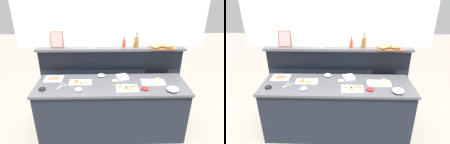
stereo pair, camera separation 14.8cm
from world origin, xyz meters
TOP-DOWN VIEW (x-y plane):
  - ground_plane at (0.00, 0.60)m, footprint 12.00×12.00m
  - buffet_counter at (0.00, 0.00)m, footprint 2.26×0.70m
  - back_ledge_unit at (0.00, 0.53)m, footprint 2.42×0.22m
  - upper_wall_panel at (0.00, 0.55)m, footprint 3.02×0.08m
  - sandwich_platter_front at (0.65, 0.03)m, footprint 0.35×0.20m
  - sandwich_platter_rear at (0.23, -0.14)m, footprint 0.31×0.21m
  - sandwich_platter_side at (-0.47, 0.05)m, footprint 0.33×0.17m
  - cold_cuts_platter at (-0.90, 0.19)m, footprint 0.28×0.22m
  - glass_bowl_large at (0.85, -0.23)m, footprint 0.17×0.17m
  - glass_bowl_medium at (-0.16, 0.25)m, footprint 0.12×0.12m
  - condiment_bowl_cream at (-0.47, -0.19)m, footprint 0.10×0.10m
  - condiment_bowl_teal at (-0.99, -0.15)m, footprint 0.10×0.10m
  - condiment_bowl_dark at (0.47, -0.17)m, footprint 0.10×0.10m
  - condiment_bowl_red at (0.05, 0.07)m, footprint 0.09×0.09m
  - serving_tongs at (-0.74, -0.06)m, footprint 0.13×0.18m
  - napkin_stack at (0.18, 0.20)m, footprint 0.21×0.21m
  - hot_sauce_bottle at (0.22, 0.48)m, footprint 0.04×0.04m
  - vinegar_bottle_amber at (0.42, 0.47)m, footprint 0.06×0.06m
  - salt_shaker at (-0.32, 0.45)m, footprint 0.03×0.03m
  - pepper_shaker at (-0.27, 0.45)m, footprint 0.03×0.03m
  - bread_basket at (0.80, 0.42)m, footprint 0.40×0.28m
  - framed_picture at (-0.86, 0.49)m, footprint 0.21×0.06m

SIDE VIEW (x-z plane):
  - ground_plane at x=0.00m, z-range 0.00..0.00m
  - buffet_counter at x=0.00m, z-range 0.00..0.88m
  - back_ledge_unit at x=0.00m, z-range 0.03..1.33m
  - serving_tongs at x=-0.74m, z-range 0.88..0.89m
  - sandwich_platter_front at x=0.65m, z-range 0.87..0.91m
  - cold_cuts_platter at x=-0.90m, z-range 0.88..0.90m
  - sandwich_platter_rear at x=0.23m, z-range 0.87..0.91m
  - sandwich_platter_side at x=-0.47m, z-range 0.87..0.91m
  - condiment_bowl_red at x=0.05m, z-range 0.88..0.91m
  - napkin_stack at x=0.18m, z-range 0.88..0.91m
  - condiment_bowl_teal at x=-0.99m, z-range 0.88..0.92m
  - condiment_bowl_cream at x=-0.47m, z-range 0.88..0.92m
  - condiment_bowl_dark at x=0.47m, z-range 0.88..0.92m
  - glass_bowl_medium at x=-0.16m, z-range 0.88..0.93m
  - glass_bowl_large at x=0.85m, z-range 0.88..0.94m
  - bread_basket at x=0.80m, z-range 1.30..1.38m
  - salt_shaker at x=-0.32m, z-range 1.30..1.39m
  - pepper_shaker at x=-0.27m, z-range 1.30..1.39m
  - hot_sauce_bottle at x=0.22m, z-range 1.29..1.46m
  - vinegar_bottle_amber at x=0.42m, z-range 1.29..1.52m
  - framed_picture at x=-0.86m, z-range 1.30..1.56m
  - upper_wall_panel at x=0.00m, z-range 1.30..2.60m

